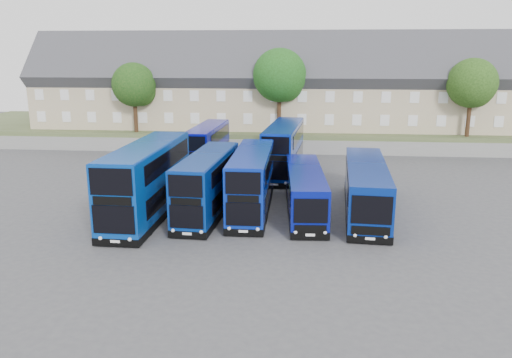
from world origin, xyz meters
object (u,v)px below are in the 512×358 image
Objects in this scene: coach_east_a at (305,192)px; tree_west at (135,86)px; dd_front_mid at (208,185)px; tree_east at (473,85)px; dd_front_left at (148,182)px; tree_far at (507,79)px; tree_mid at (281,77)px.

tree_west reaches higher than coach_east_a.
coach_east_a is at bearing -49.42° from tree_west.
dd_front_mid is at bearing -176.06° from coach_east_a.
coach_east_a is 1.35× the size of tree_east.
tree_west reaches higher than dd_front_left.
tree_west is 42.58m from tree_far.
dd_front_mid is 1.12× the size of tree_mid.
coach_east_a is at bearing 10.62° from dd_front_mid.
tree_far is at bearing 47.78° from coach_east_a.
tree_west is at bearing -180.00° from tree_east.
tree_west is (-12.06, 22.49, 5.07)m from dd_front_mid.
dd_front_left is 3.96m from dd_front_mid.
tree_far is (42.00, 7.00, 0.68)m from tree_west.
coach_east_a is 1.44× the size of tree_west.
tree_far is (26.00, 6.50, -0.34)m from tree_mid.
dd_front_left is 25.01m from tree_west.
tree_west is 0.88× the size of tree_far.
dd_front_left is at bearing -166.52° from dd_front_mid.
tree_west is 36.00m from tree_east.
dd_front_left is 1.38× the size of tree_far.
tree_east is (27.83, 23.16, 5.06)m from dd_front_left.
dd_front_mid is at bearing -135.43° from tree_far.
tree_mid is at bearing 83.95° from dd_front_mid.
dd_front_mid is 0.94× the size of coach_east_a.
tree_mid is at bearing 1.79° from tree_west.
tree_east is (20.00, -0.50, -0.68)m from tree_mid.
dd_front_left is at bearing -70.58° from tree_west.
tree_far reaches higher than tree_west.
tree_mid is at bearing -165.96° from tree_far.
tree_mid is (-2.58, 22.20, 6.61)m from coach_east_a.
dd_front_left is at bearing -174.99° from coach_east_a.
tree_east is at bearing 0.00° from tree_west.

